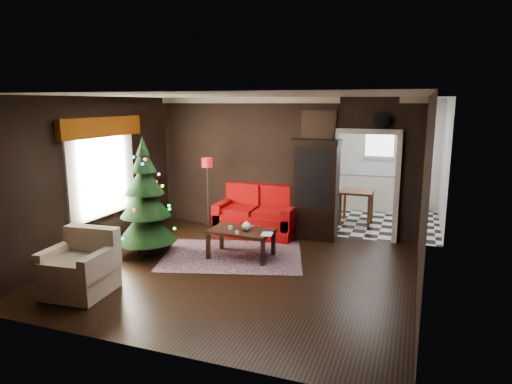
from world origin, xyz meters
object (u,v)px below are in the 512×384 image
(wall_clock, at_px, (382,120))
(kitchen_table, at_px, (356,207))
(loveseat, at_px, (257,211))
(coffee_table, at_px, (241,243))
(teapot, at_px, (246,226))
(christmas_tree, at_px, (145,197))
(armchair, at_px, (79,263))
(floor_lamp, at_px, (208,192))
(curio_cabinet, at_px, (315,192))

(wall_clock, bearing_deg, kitchen_table, 113.75)
(loveseat, height_order, kitchen_table, loveseat)
(coffee_table, height_order, teapot, teapot)
(christmas_tree, xyz_separation_m, kitchen_table, (3.24, 3.46, -0.68))
(armchair, distance_m, kitchen_table, 6.14)
(loveseat, distance_m, floor_lamp, 1.14)
(curio_cabinet, height_order, christmas_tree, christmas_tree)
(curio_cabinet, height_order, coffee_table, curio_cabinet)
(curio_cabinet, distance_m, armchair, 4.61)
(christmas_tree, xyz_separation_m, coffee_table, (1.65, 0.43, -0.79))
(loveseat, bearing_deg, teapot, -77.27)
(loveseat, xyz_separation_m, curio_cabinet, (1.15, 0.22, 0.45))
(floor_lamp, height_order, wall_clock, wall_clock)
(christmas_tree, height_order, kitchen_table, christmas_tree)
(christmas_tree, height_order, armchair, christmas_tree)
(christmas_tree, xyz_separation_m, teapot, (1.77, 0.39, -0.46))
(armchair, bearing_deg, kitchen_table, 54.21)
(curio_cabinet, distance_m, christmas_tree, 3.30)
(floor_lamp, distance_m, coffee_table, 1.96)
(curio_cabinet, xyz_separation_m, coffee_table, (-0.94, -1.60, -0.69))
(loveseat, bearing_deg, coffee_table, -81.53)
(coffee_table, bearing_deg, curio_cabinet, 59.53)
(curio_cabinet, relative_size, teapot, 10.72)
(curio_cabinet, height_order, teapot, curio_cabinet)
(loveseat, distance_m, armchair, 3.86)
(floor_lamp, height_order, christmas_tree, christmas_tree)
(teapot, relative_size, wall_clock, 0.55)
(wall_clock, distance_m, kitchen_table, 2.43)
(armchair, xyz_separation_m, coffee_table, (1.59, 2.22, -0.20))
(curio_cabinet, xyz_separation_m, wall_clock, (1.20, 0.18, 1.43))
(christmas_tree, bearing_deg, kitchen_table, 46.86)
(floor_lamp, relative_size, christmas_tree, 0.73)
(curio_cabinet, xyz_separation_m, kitchen_table, (0.65, 1.43, -0.57))
(curio_cabinet, bearing_deg, coffee_table, -120.47)
(armchair, xyz_separation_m, wall_clock, (3.73, 4.00, 1.92))
(loveseat, xyz_separation_m, coffee_table, (0.21, -1.38, -0.24))
(wall_clock, relative_size, kitchen_table, 0.43)
(loveseat, bearing_deg, armchair, -111.00)
(christmas_tree, relative_size, teapot, 11.38)
(floor_lamp, xyz_separation_m, kitchen_table, (2.89, 1.68, -0.45))
(teapot, height_order, wall_clock, wall_clock)
(floor_lamp, xyz_separation_m, teapot, (1.41, -1.39, -0.24))
(floor_lamp, bearing_deg, loveseat, 1.78)
(loveseat, height_order, armchair, loveseat)
(armchair, bearing_deg, floor_lamp, 80.76)
(floor_lamp, distance_m, christmas_tree, 1.82)
(floor_lamp, relative_size, teapot, 8.27)
(wall_clock, bearing_deg, coffee_table, -140.23)
(curio_cabinet, bearing_deg, wall_clock, 8.53)
(kitchen_table, bearing_deg, floor_lamp, -149.79)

